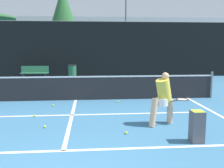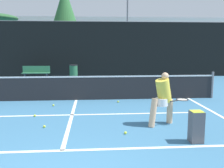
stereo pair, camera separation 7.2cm
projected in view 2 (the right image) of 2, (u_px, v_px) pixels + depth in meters
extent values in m
cube|color=white|center=(62.00, 150.00, 5.35)|extent=(11.00, 0.10, 0.01)
cube|color=white|center=(72.00, 115.00, 8.08)|extent=(8.25, 0.10, 0.01)
cube|color=white|center=(71.00, 117.00, 7.81)|extent=(0.10, 4.99, 0.01)
cube|color=white|center=(217.00, 114.00, 8.16)|extent=(0.10, 5.99, 0.01)
cylinder|color=slate|center=(212.00, 85.00, 10.62)|extent=(0.09, 0.09, 1.07)
cube|color=#232326|center=(76.00, 88.00, 10.20)|extent=(11.00, 0.02, 0.95)
cube|color=white|center=(76.00, 77.00, 10.14)|extent=(11.00, 0.03, 0.06)
cube|color=black|center=(82.00, 50.00, 17.28)|extent=(24.00, 0.06, 3.64)
cylinder|color=slate|center=(82.00, 21.00, 17.01)|extent=(24.00, 0.04, 0.04)
cylinder|color=#DBAD84|center=(170.00, 111.00, 7.23)|extent=(0.16, 0.16, 0.66)
cylinder|color=#DBAD84|center=(153.00, 113.00, 6.87)|extent=(0.31, 0.27, 0.77)
cylinder|color=white|center=(162.00, 102.00, 7.00)|extent=(0.34, 0.34, 0.20)
cylinder|color=yellow|center=(164.00, 91.00, 6.99)|extent=(0.48, 0.43, 0.70)
sphere|color=#DBAD84|center=(165.00, 76.00, 6.96)|extent=(0.19, 0.19, 0.19)
cylinder|color=#262628|center=(174.00, 101.00, 6.89)|extent=(0.28, 0.17, 0.03)
torus|color=#262628|center=(182.00, 100.00, 7.07)|extent=(0.47, 0.47, 0.02)
cylinder|color=beige|center=(182.00, 100.00, 7.07)|extent=(0.35, 0.35, 0.01)
sphere|color=#D1E033|center=(44.00, 126.00, 6.83)|extent=(0.07, 0.07, 0.07)
sphere|color=#D1E033|center=(118.00, 102.00, 9.82)|extent=(0.07, 0.07, 0.07)
sphere|color=#D1E033|center=(157.00, 100.00, 10.16)|extent=(0.07, 0.07, 0.07)
sphere|color=#D1E033|center=(53.00, 105.00, 9.24)|extent=(0.07, 0.07, 0.07)
sphere|color=#D1E033|center=(125.00, 133.00, 6.34)|extent=(0.07, 0.07, 0.07)
sphere|color=#D1E033|center=(35.00, 116.00, 7.88)|extent=(0.07, 0.07, 0.07)
cube|color=#4C4C51|center=(196.00, 127.00, 5.77)|extent=(0.28, 0.28, 0.70)
cube|color=#D1E033|center=(197.00, 112.00, 5.72)|extent=(0.25, 0.25, 0.06)
cube|color=#33724C|center=(36.00, 73.00, 15.99)|extent=(1.67, 0.42, 0.04)
cube|color=#33724C|center=(36.00, 69.00, 16.14)|extent=(1.66, 0.10, 0.42)
cube|color=#333338|center=(25.00, 77.00, 16.00)|extent=(0.06, 0.32, 0.44)
cube|color=#333338|center=(47.00, 77.00, 16.05)|extent=(0.06, 0.32, 0.44)
cylinder|color=#28603D|center=(74.00, 73.00, 16.12)|extent=(0.49, 0.49, 0.89)
cylinder|color=black|center=(73.00, 65.00, 16.05)|extent=(0.51, 0.51, 0.04)
cube|color=maroon|center=(39.00, 67.00, 20.42)|extent=(1.83, 3.94, 0.91)
cube|color=#1E2328|center=(38.00, 57.00, 20.11)|extent=(1.54, 2.37, 0.61)
cylinder|color=black|center=(52.00, 67.00, 21.75)|extent=(0.18, 0.60, 0.60)
cylinder|color=black|center=(47.00, 70.00, 19.26)|extent=(0.18, 0.60, 0.60)
cylinder|color=slate|center=(127.00, 27.00, 24.18)|extent=(0.16, 0.16, 7.63)
cylinder|color=brown|center=(66.00, 53.00, 22.67)|extent=(0.28, 0.28, 2.96)
cone|color=#2D6633|center=(65.00, 10.00, 22.15)|extent=(2.67, 2.67, 4.15)
cube|color=beige|center=(86.00, 40.00, 31.74)|extent=(36.00, 2.40, 5.37)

